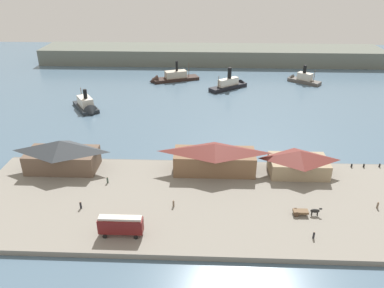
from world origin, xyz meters
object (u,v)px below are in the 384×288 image
mooring_post_west (352,165)px  ferry_approaching_east (301,79)px  pedestrian_standing_center (378,205)px  ferry_shed_east_terminal (214,157)px  pedestrian_walking_west (314,235)px  mooring_post_center_east (364,166)px  street_tram (121,225)px  ferry_near_quay (170,78)px  ferry_approaching_west (231,84)px  mooring_post_center_west (380,165)px  ferry_shed_central_terminal (62,155)px  pedestrian_near_west_shed (173,204)px  horse_cart (305,211)px  ferry_shed_customs_shed (299,162)px  pedestrian_walking_east (108,180)px  pedestrian_near_cart (136,221)px  pedestrian_near_east_shed (81,205)px  ferry_mid_harbor (87,106)px

mooring_post_west → ferry_approaching_east: size_ratio=0.06×
pedestrian_standing_center → ferry_shed_east_terminal: bearing=157.5°
pedestrian_walking_west → mooring_post_center_east: size_ratio=1.81×
street_tram → mooring_post_center_east: bearing=27.0°
ferry_near_quay → ferry_approaching_west: bearing=-19.4°
street_tram → mooring_post_center_west: street_tram is taller
ferry_shed_central_terminal → pedestrian_near_west_shed: bearing=-27.3°
horse_cart → ferry_approaching_east: bearing=78.1°
ferry_shed_customs_shed → pedestrian_near_west_shed: size_ratio=8.68×
pedestrian_walking_east → pedestrian_walking_west: 48.76m
pedestrian_near_west_shed → pedestrian_walking_west: (28.25, -9.31, -0.03)m
street_tram → mooring_post_west: 62.11m
pedestrian_standing_center → ferry_approaching_west: bearing=107.3°
ferry_shed_customs_shed → pedestrian_near_cart: bearing=-149.6°
ferry_shed_central_terminal → ferry_shed_customs_shed: 60.30m
street_tram → pedestrian_walking_east: 20.49m
ferry_shed_east_terminal → ferry_approaching_west: 73.65m
pedestrian_walking_east → ferry_approaching_west: (34.27, 80.03, -0.24)m
pedestrian_near_cart → ferry_near_quay: (-2.87, 105.05, -0.46)m
pedestrian_near_east_shed → pedestrian_standing_center: (64.93, 2.79, -0.07)m
ferry_shed_east_terminal → mooring_post_center_east: size_ratio=23.17×
ferry_shed_customs_shed → pedestrian_standing_center: ferry_shed_customs_shed is taller
ferry_mid_harbor → ferry_approaching_east: 95.09m
ferry_mid_harbor → mooring_post_center_west: bearing=-24.3°
street_tram → mooring_post_west: street_tram is taller
pedestrian_near_west_shed → pedestrian_standing_center: size_ratio=1.03×
ferry_shed_central_terminal → ferry_near_quay: bearing=76.5°
mooring_post_center_east → ferry_mid_harbor: ferry_mid_harbor is taller
horse_cart → ferry_near_quay: ferry_near_quay is taller
pedestrian_near_cart → ferry_mid_harbor: bearing=114.3°
ferry_near_quay → ferry_approaching_east: (59.58, 0.55, 0.13)m
pedestrian_walking_east → pedestrian_standing_center: 62.10m
ferry_approaching_west → pedestrian_standing_center: bearing=-72.7°
ferry_shed_east_terminal → pedestrian_standing_center: 38.63m
mooring_post_center_west → mooring_post_west: (-7.39, -0.39, 0.00)m
ferry_shed_customs_shed → ferry_near_quay: 92.40m
horse_cart → pedestrian_standing_center: bearing=10.9°
pedestrian_standing_center → ferry_approaching_west: 91.97m
pedestrian_standing_center → ferry_near_quay: ferry_near_quay is taller
ferry_shed_customs_shed → pedestrian_near_west_shed: (-30.32, -15.68, -2.46)m
pedestrian_walking_east → mooring_post_west: size_ratio=1.89×
ferry_shed_central_terminal → mooring_post_center_west: size_ratio=20.09×
ferry_mid_harbor → ferry_approaching_east: size_ratio=1.07×
pedestrian_near_cart → pedestrian_standing_center: 52.41m
ferry_mid_harbor → mooring_post_center_east: bearing=-25.5°
mooring_post_center_east → ferry_near_quay: (-58.44, 79.23, -0.18)m
ferry_shed_central_terminal → pedestrian_near_west_shed: (29.97, -15.47, -3.34)m
ferry_near_quay → ferry_mid_harbor: 47.00m
horse_cart → pedestrian_walking_east: 46.52m
horse_cart → ferry_approaching_west: (-10.95, 90.96, -0.38)m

